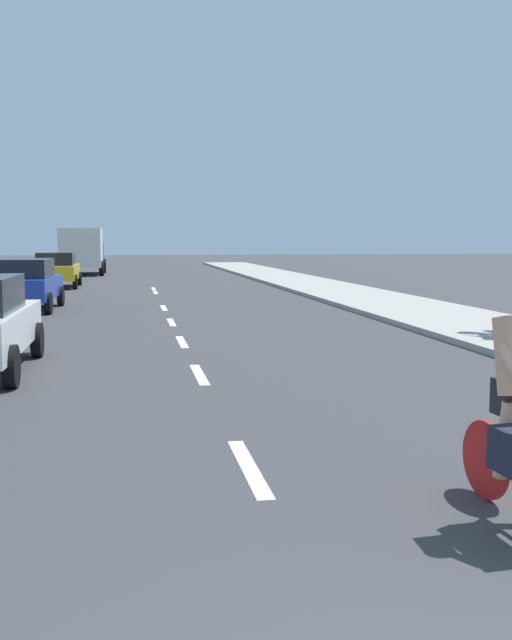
{
  "coord_description": "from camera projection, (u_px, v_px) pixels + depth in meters",
  "views": [
    {
      "loc": [
        -1.1,
        -1.91,
        2.16
      ],
      "look_at": [
        0.55,
        7.47,
        1.1
      ],
      "focal_mm": 40.87,
      "sensor_mm": 36.0,
      "label": 1
    }
  ],
  "objects": [
    {
      "name": "lane_stripe_4",
      "position": [
        171.0,
        322.0,
        18.99
      ],
      "size": [
        0.16,
        1.8,
        0.01
      ],
      "primitive_type": "cube",
      "color": "white",
      "rests_on": "ground"
    },
    {
      "name": "lane_stripe_2",
      "position": [
        199.0,
        374.0,
        11.67
      ],
      "size": [
        0.16,
        1.8,
        0.01
      ],
      "primitive_type": "cube",
      "color": "white",
      "rests_on": "ground"
    },
    {
      "name": "parked_car_blue",
      "position": [
        26.0,
        283.0,
        22.09
      ],
      "size": [
        2.0,
        4.07,
        1.57
      ],
      "rotation": [
        0.0,
        0.0,
        -0.04
      ],
      "color": "#1E389E",
      "rests_on": "ground"
    },
    {
      "name": "lane_stripe_1",
      "position": [
        249.0,
        467.0,
        6.92
      ],
      "size": [
        0.16,
        1.8,
        0.01
      ],
      "primitive_type": "cube",
      "color": "white",
      "rests_on": "ground"
    },
    {
      "name": "delivery_truck",
      "position": [
        82.0,
        250.0,
        44.6
      ],
      "size": [
        2.69,
        6.24,
        2.8
      ],
      "rotation": [
        0.0,
        0.0,
        -0.0
      ],
      "color": "#23478C",
      "rests_on": "ground"
    },
    {
      "name": "parked_car_yellow",
      "position": [
        57.0,
        269.0,
        32.69
      ],
      "size": [
        1.96,
        4.22,
        1.57
      ],
      "rotation": [
        0.0,
        0.0,
        -0.0
      ],
      "color": "gold",
      "rests_on": "ground"
    },
    {
      "name": "ground_plane",
      "position": [
        166.0,
        311.0,
        21.87
      ],
      "size": [
        160.0,
        160.0,
        0.0
      ],
      "primitive_type": "plane",
      "color": "#38383A"
    },
    {
      "name": "lane_stripe_7",
      "position": [
        153.0,
        289.0,
        31.85
      ],
      "size": [
        0.16,
        1.8,
        0.01
      ],
      "primitive_type": "cube",
      "color": "white",
      "rests_on": "ground"
    },
    {
      "name": "lane_stripe_3",
      "position": [
        182.0,
        342.0,
        15.36
      ],
      "size": [
        0.16,
        1.8,
        0.01
      ],
      "primitive_type": "cube",
      "color": "white",
      "rests_on": "ground"
    },
    {
      "name": "lane_stripe_5",
      "position": [
        164.0,
        308.0,
        22.95
      ],
      "size": [
        0.16,
        1.8,
        0.01
      ],
      "primitive_type": "cube",
      "color": "white",
      "rests_on": "ground"
    },
    {
      "name": "sidewalk_strip",
      "position": [
        375.0,
        300.0,
        25.08
      ],
      "size": [
        3.6,
        80.0,
        0.14
      ],
      "primitive_type": "cube",
      "color": "#9E998E",
      "rests_on": "ground"
    },
    {
      "name": "lane_stripe_6",
      "position": [
        155.0,
        292.0,
        29.64
      ],
      "size": [
        0.16,
        1.8,
        0.01
      ],
      "primitive_type": "cube",
      "color": "white",
      "rests_on": "ground"
    }
  ]
}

